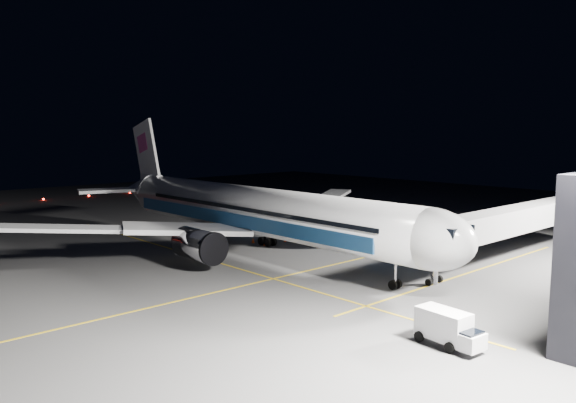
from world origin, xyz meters
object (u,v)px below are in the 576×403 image
(jet_bridge, at_px, (505,222))
(safety_cone_b, at_px, (253,240))
(service_truck, at_px, (449,328))
(safety_cone_c, at_px, (265,243))
(baggage_tug, at_px, (315,222))
(airliner, at_px, (250,211))
(safety_cone_a, at_px, (285,240))

(jet_bridge, xyz_separation_m, safety_cone_b, (-27.54, -14.06, -4.25))
(jet_bridge, distance_m, service_truck, 28.60)
(service_truck, relative_size, safety_cone_c, 8.12)
(service_truck, distance_m, baggage_tug, 48.45)
(baggage_tug, xyz_separation_m, safety_cone_c, (5.36, -14.64, -0.61))
(airliner, distance_m, jet_bridge, 29.31)
(safety_cone_a, relative_size, safety_cone_c, 0.87)
(airliner, distance_m, service_truck, 33.95)
(jet_bridge, bearing_deg, safety_cone_a, -157.56)
(baggage_tug, relative_size, safety_cone_b, 5.04)
(airliner, xyz_separation_m, safety_cone_c, (-2.05, 4.00, -4.86))
(service_truck, xyz_separation_m, safety_cone_b, (-37.04, 12.72, -0.98))
(service_truck, bearing_deg, safety_cone_b, 166.53)
(airliner, distance_m, safety_cone_b, 7.70)
(safety_cone_a, bearing_deg, service_truck, -25.20)
(safety_cone_c, bearing_deg, baggage_tug, 110.09)
(service_truck, xyz_separation_m, safety_cone_a, (-34.75, 16.35, -1.04))
(safety_cone_a, bearing_deg, airliner, -74.14)
(service_truck, height_order, safety_cone_a, service_truck)
(airliner, height_order, baggage_tug, airliner)
(airliner, relative_size, baggage_tug, 18.64)
(service_truck, height_order, safety_cone_b, service_truck)
(safety_cone_a, height_order, safety_cone_b, safety_cone_b)
(safety_cone_b, distance_m, safety_cone_c, 2.42)
(safety_cone_b, bearing_deg, safety_cone_a, 57.67)
(airliner, bearing_deg, safety_cone_a, 105.86)
(baggage_tug, bearing_deg, safety_cone_b, -59.39)
(airliner, xyz_separation_m, service_truck, (32.58, -8.72, -3.86))
(jet_bridge, bearing_deg, service_truck, -70.46)
(airliner, distance_m, safety_cone_c, 6.62)
(safety_cone_c, bearing_deg, safety_cone_a, 91.87)
(baggage_tug, distance_m, safety_cone_c, 15.60)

